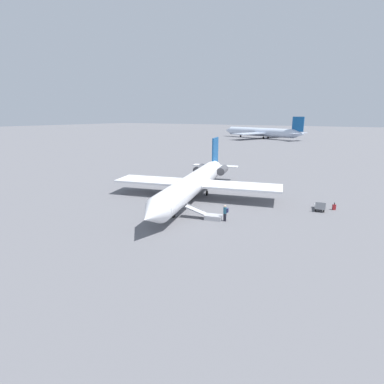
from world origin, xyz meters
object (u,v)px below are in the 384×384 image
(airplane_far_left, at_px, (261,132))
(luggage_cart, at_px, (320,206))
(boarding_stairs, at_px, (210,216))
(suitcase, at_px, (334,207))
(airplane_main, at_px, (196,182))
(passenger, at_px, (225,212))

(airplane_far_left, bearing_deg, luggage_cart, 132.08)
(airplane_far_left, xyz_separation_m, boarding_stairs, (114.75, 34.00, -2.67))
(suitcase, bearing_deg, luggage_cart, -53.45)
(airplane_main, distance_m, luggage_cart, 15.61)
(airplane_main, bearing_deg, airplane_far_left, 179.81)
(airplane_main, xyz_separation_m, suitcase, (-3.80, 16.71, -1.82))
(passenger, xyz_separation_m, luggage_cart, (-9.18, 7.78, -0.54))
(boarding_stairs, xyz_separation_m, passenger, (-0.30, 1.68, 0.62))
(passenger, relative_size, suitcase, 1.98)
(passenger, bearing_deg, suitcase, -146.78)
(airplane_far_left, distance_m, luggage_cart, 113.91)
(boarding_stairs, height_order, suitcase, boarding_stairs)
(airplane_far_left, relative_size, suitcase, 51.53)
(airplane_main, relative_size, suitcase, 33.77)
(airplane_far_left, bearing_deg, passenger, 126.96)
(airplane_main, xyz_separation_m, luggage_cart, (-2.73, 15.28, -1.69))
(luggage_cart, relative_size, suitcase, 2.71)
(boarding_stairs, relative_size, passenger, 2.38)
(passenger, height_order, luggage_cart, passenger)
(airplane_main, xyz_separation_m, airplane_far_left, (-108.00, -28.18, 0.90))
(airplane_main, bearing_deg, boarding_stairs, 25.98)
(airplane_main, height_order, suitcase, airplane_main)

